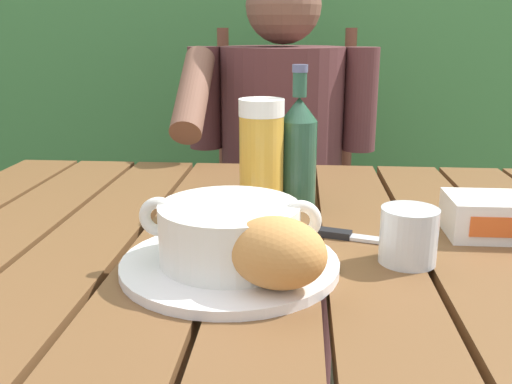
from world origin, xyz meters
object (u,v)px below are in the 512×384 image
at_px(serving_plate, 230,264).
at_px(bread_roll, 277,253).
at_px(table_knife, 349,236).
at_px(beer_glass, 261,156).
at_px(person_eating, 280,161).
at_px(butter_tub, 492,216).
at_px(beer_bottle, 298,150).
at_px(chair_near_diner, 283,214).
at_px(soup_bowl, 230,231).
at_px(water_glass_small, 409,236).

bearing_deg(serving_plate, bread_roll, -49.40).
xyz_separation_m(serving_plate, table_knife, (0.15, 0.12, -0.00)).
relative_size(bread_roll, beer_glass, 0.72).
height_order(person_eating, table_knife, person_eating).
bearing_deg(butter_tub, beer_bottle, 157.24).
distance_m(chair_near_diner, table_knife, 0.94).
relative_size(person_eating, butter_tub, 9.49).
bearing_deg(beer_glass, bread_roll, -82.84).
bearing_deg(butter_tub, bread_roll, -143.68).
height_order(person_eating, soup_bowl, person_eating).
height_order(beer_bottle, table_knife, beer_bottle).
relative_size(person_eating, table_knife, 7.54).
relative_size(beer_bottle, table_knife, 1.44).
height_order(serving_plate, beer_glass, beer_glass).
bearing_deg(bread_roll, beer_bottle, 86.60).
height_order(chair_near_diner, serving_plate, chair_near_diner).
bearing_deg(bread_roll, person_eating, 91.90).
relative_size(bread_roll, table_knife, 0.81).
relative_size(chair_near_diner, serving_plate, 3.91).
height_order(person_eating, butter_tub, person_eating).
relative_size(chair_near_diner, bread_roll, 8.07).
relative_size(bread_roll, butter_tub, 1.02).
height_order(soup_bowl, table_knife, soup_bowl).
distance_m(soup_bowl, butter_tub, 0.39).
bearing_deg(chair_near_diner, bread_roll, -88.61).
bearing_deg(butter_tub, chair_near_diner, 110.60).
relative_size(beer_glass, beer_bottle, 0.78).
relative_size(soup_bowl, beer_bottle, 0.96).
distance_m(person_eating, bread_roll, 0.88).
xyz_separation_m(person_eating, bread_roll, (0.03, -0.87, 0.10)).
bearing_deg(beer_bottle, water_glass_small, -58.18).
xyz_separation_m(bread_roll, beer_glass, (-0.04, 0.30, 0.04)).
height_order(chair_near_diner, water_glass_small, chair_near_diner).
distance_m(serving_plate, soup_bowl, 0.04).
bearing_deg(person_eating, serving_plate, -92.25).
xyz_separation_m(chair_near_diner, butter_tub, (0.32, -0.86, 0.29)).
bearing_deg(person_eating, beer_bottle, -84.82).
xyz_separation_m(serving_plate, beer_glass, (0.02, 0.23, 0.08)).
distance_m(beer_bottle, water_glass_small, 0.27).
bearing_deg(table_knife, serving_plate, -143.07).
xyz_separation_m(person_eating, water_glass_small, (0.19, -0.76, 0.08)).
bearing_deg(serving_plate, person_eating, 87.75).
bearing_deg(soup_bowl, chair_near_diner, 88.04).
height_order(bread_roll, table_knife, bread_roll).
relative_size(serving_plate, soup_bowl, 1.21).
bearing_deg(soup_bowl, water_glass_small, 9.84).
xyz_separation_m(butter_tub, table_knife, (-0.20, -0.03, -0.02)).
bearing_deg(beer_glass, beer_bottle, 27.41).
bearing_deg(water_glass_small, beer_glass, 135.37).
bearing_deg(chair_near_diner, butter_tub, -69.40).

